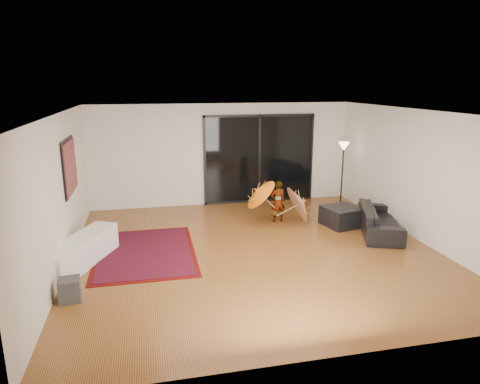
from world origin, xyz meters
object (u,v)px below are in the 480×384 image
object	(u,v)px
child	(278,201)
ottoman	(342,216)
media_console	(81,252)
sofa	(380,220)

from	to	relation	value
child	ottoman	bearing A→B (deg)	151.07
ottoman	child	world-z (taller)	child
media_console	child	size ratio (longest dim) A/B	1.90
sofa	child	bearing A→B (deg)	80.23
sofa	media_console	bearing A→B (deg)	115.97
media_console	sofa	distance (m)	6.22
media_console	ottoman	bearing A→B (deg)	35.37
media_console	child	distance (m)	4.55
child	media_console	bearing A→B (deg)	16.28
sofa	child	size ratio (longest dim) A/B	1.98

